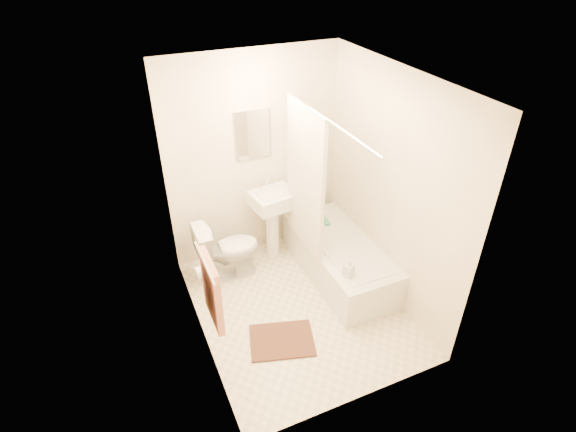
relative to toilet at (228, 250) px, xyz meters
name	(u,v)px	position (x,y,z in m)	size (l,w,h in m)	color
floor	(297,307)	(0.49, -0.80, -0.35)	(2.40, 2.40, 0.00)	beige
ceiling	(301,80)	(0.49, -0.80, 2.05)	(2.40, 2.40, 0.00)	white
wall_back	(254,159)	(0.49, 0.40, 0.85)	(2.00, 0.02, 2.40)	beige
wall_left	(191,237)	(-0.51, -0.80, 0.85)	(0.02, 2.40, 2.40)	beige
wall_right	(391,189)	(1.49, -0.80, 0.85)	(0.02, 2.40, 2.40)	beige
mirror	(253,134)	(0.49, 0.38, 1.15)	(0.40, 0.03, 0.55)	white
curtain_rod	(327,119)	(0.79, -0.70, 1.65)	(0.03, 0.03, 1.70)	silver
shower_curtain	(305,179)	(0.79, -0.30, 0.87)	(0.04, 0.80, 1.55)	silver
towel_bar	(205,262)	(-0.47, -1.05, 0.75)	(0.02, 0.02, 0.60)	silver
towel	(212,291)	(-0.44, -1.05, 0.43)	(0.06, 0.45, 0.66)	#CC7266
toilet_paper	(202,272)	(-0.44, -0.68, 0.35)	(0.12, 0.12, 0.11)	white
toilet	(228,250)	(0.00, 0.00, 0.00)	(0.40, 0.71, 0.70)	white
sink	(273,221)	(0.61, 0.15, 0.13)	(0.49, 0.39, 0.95)	white
bathtub	(339,259)	(1.15, -0.50, -0.13)	(0.69, 1.58, 0.45)	silver
bath_mat	(282,340)	(0.16, -1.16, -0.34)	(0.61, 0.46, 0.02)	#4B2A1F
soap_bottle	(349,268)	(0.95, -1.02, 0.20)	(0.09, 0.09, 0.20)	silver
scrub_brush	(325,221)	(1.18, -0.06, 0.11)	(0.06, 0.20, 0.04)	#37AE71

